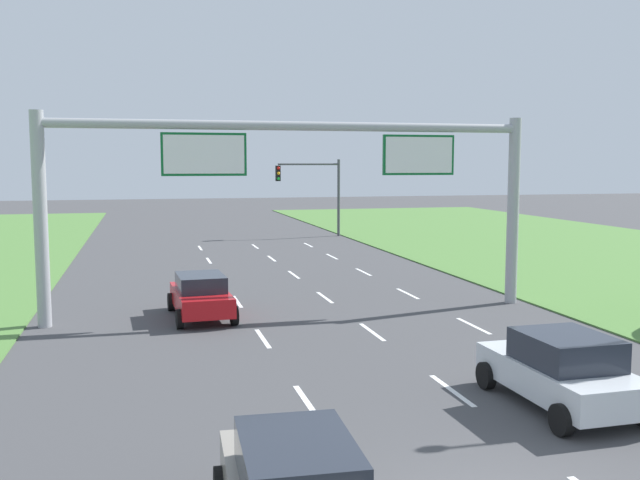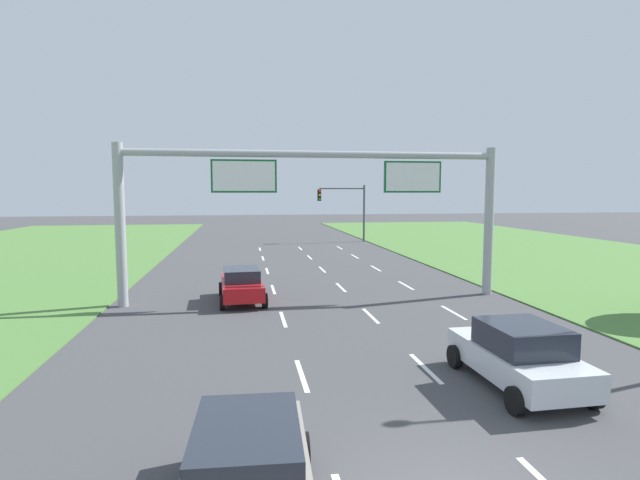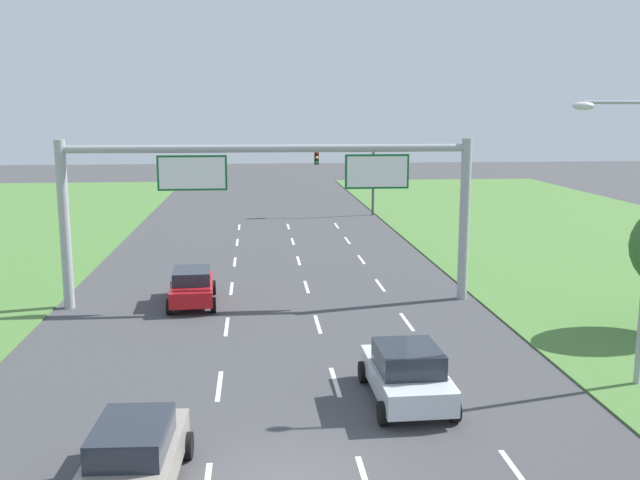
{
  "view_description": "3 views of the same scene",
  "coord_description": "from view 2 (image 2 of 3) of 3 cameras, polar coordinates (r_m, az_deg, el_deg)",
  "views": [
    {
      "loc": [
        -5.21,
        -9.04,
        5.32
      ],
      "look_at": [
        1.72,
        18.69,
        2.23
      ],
      "focal_mm": 40.0,
      "sensor_mm": 36.0,
      "label": 1
    },
    {
      "loc": [
        -3.3,
        -6.95,
        4.94
      ],
      "look_at": [
        0.77,
        18.77,
        2.41
      ],
      "focal_mm": 28.0,
      "sensor_mm": 36.0,
      "label": 2
    },
    {
      "loc": [
        -0.59,
        -14.42,
        8.08
      ],
      "look_at": [
        2.35,
        17.6,
        2.3
      ],
      "focal_mm": 40.0,
      "sensor_mm": 36.0,
      "label": 3
    }
  ],
  "objects": [
    {
      "name": "lane_dashes_inner_right",
      "position": [
        17.45,
        8.37,
        -10.94
      ],
      "size": [
        0.14,
        56.4,
        0.01
      ],
      "color": "white",
      "rests_on": "ground_plane"
    },
    {
      "name": "car_lead_silver",
      "position": [
        22.81,
        -8.95,
        -5.02
      ],
      "size": [
        2.19,
        4.19,
        1.51
      ],
      "rotation": [
        0.0,
        0.0,
        0.05
      ],
      "color": "red",
      "rests_on": "ground_plane"
    },
    {
      "name": "traffic_light_mast",
      "position": [
        49.2,
        2.87,
        4.29
      ],
      "size": [
        4.76,
        0.49,
        5.6
      ],
      "color": "#47494F",
      "rests_on": "ground_plane"
    },
    {
      "name": "car_far_ahead",
      "position": [
        13.88,
        21.75,
        -12.07
      ],
      "size": [
        2.23,
        4.18,
        1.65
      ],
      "rotation": [
        0.0,
        0.0,
        0.02
      ],
      "color": "silver",
      "rests_on": "ground_plane"
    },
    {
      "name": "sign_gantry",
      "position": [
        22.49,
        -0.27,
        5.39
      ],
      "size": [
        17.24,
        0.44,
        7.0
      ],
      "color": "#9EA0A5",
      "rests_on": "ground_plane"
    },
    {
      "name": "lane_dashes_inner_left",
      "position": [
        16.77,
        -3.36,
        -11.57
      ],
      "size": [
        0.14,
        56.4,
        0.01
      ],
      "color": "white",
      "rests_on": "ground_plane"
    },
    {
      "name": "lane_dashes_slip",
      "position": [
        18.76,
        18.79,
        -10.0
      ],
      "size": [
        0.14,
        56.4,
        0.01
      ],
      "color": "white",
      "rests_on": "ground_plane"
    },
    {
      "name": "car_near_red",
      "position": [
        8.03,
        -8.33,
        -25.41
      ],
      "size": [
        2.25,
        4.42,
        1.61
      ],
      "rotation": [
        0.0,
        0.0,
        -0.04
      ],
      "color": "gray",
      "rests_on": "ground_plane"
    }
  ]
}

